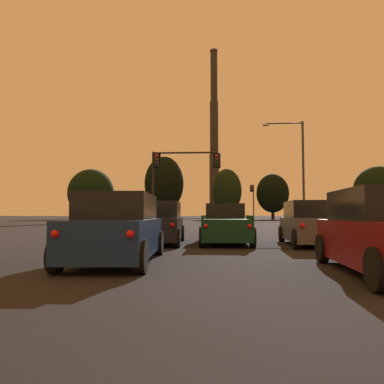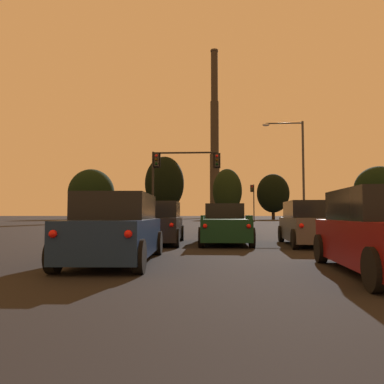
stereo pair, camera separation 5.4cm
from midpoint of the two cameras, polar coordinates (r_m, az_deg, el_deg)
name	(u,v)px [view 2 (the right image)]	position (r m, az deg, el deg)	size (l,w,h in m)	color
suv_left_lane_second	(158,223)	(16.71, -5.08, -4.78)	(2.27, 4.97, 1.86)	black
pickup_truck_center_lane_second	(225,225)	(17.21, 5.15, -5.06)	(2.22, 5.52, 1.82)	#0F3823
suv_left_lane_third	(116,229)	(10.40, -11.32, -5.56)	(2.31, 4.98, 1.86)	navy
sedan_center_lane_front	(225,224)	(23.61, 5.09, -4.94)	(2.08, 4.74, 1.43)	black
suv_right_lane_second	(310,224)	(16.56, 17.58, -4.65)	(2.30, 4.98, 1.86)	#4C4F54
traffic_light_overhead_left	(175,170)	(30.19, -2.56, 3.38)	(5.65, 0.50, 6.37)	black
traffic_light_far_right	(253,197)	(65.24, 9.32, -0.82)	(0.78, 0.50, 6.45)	black
street_lamp	(297,163)	(34.41, 15.76, 4.28)	(3.65, 0.36, 9.56)	#38383A
smokestack	(215,151)	(143.20, 3.48, 6.23)	(5.85, 5.85, 64.75)	#2B2722
treeline_right_mid	(273,193)	(96.33, 12.26, -0.20)	(8.12, 7.31, 11.49)	black
treeline_center_left	(91,197)	(99.29, -15.19, -0.70)	(7.03, 6.32, 10.73)	black
treeline_center_right	(227,191)	(94.34, 5.41, 0.18)	(7.37, 6.63, 12.75)	black
treeline_left_mid	(164,184)	(93.85, -4.20, 1.29)	(9.79, 8.81, 15.79)	black
treeline_far_right	(91,193)	(100.07, -15.09, -0.13)	(11.83, 10.65, 13.00)	black
treeline_far_left	(379,189)	(101.80, 26.63, 0.37)	(11.69, 10.52, 13.05)	black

